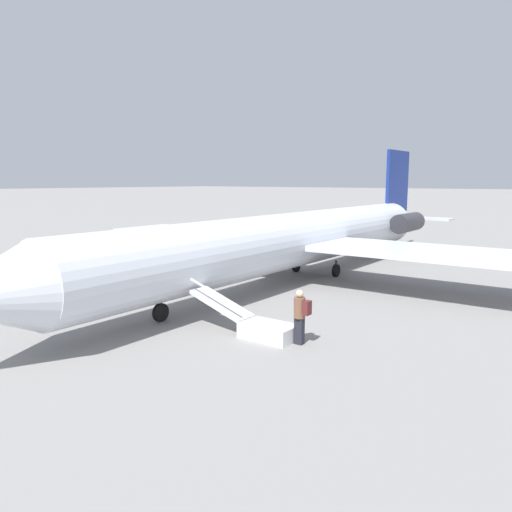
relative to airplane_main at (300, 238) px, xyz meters
name	(u,v)px	position (x,y,z in m)	size (l,w,h in m)	color
ground_plane	(289,282)	(1.01, 0.04, -2.15)	(600.00, 600.00, 0.00)	gray
airplane_main	(300,238)	(0.00, 0.00, 0.00)	(33.58, 25.51, 7.20)	silver
boarding_stairs	(259,325)	(8.93, 4.28, -1.77)	(1.19, 4.06, 1.76)	silver
passenger	(300,313)	(8.74, 5.79, -1.15)	(0.36, 0.55, 1.74)	#23232D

